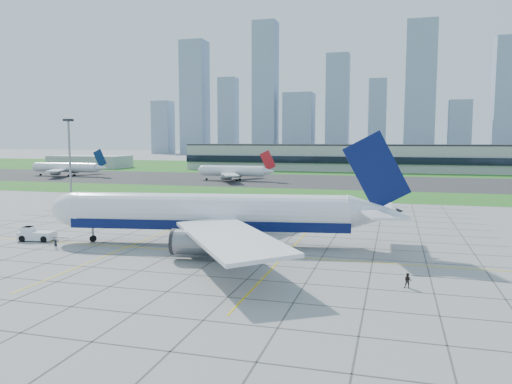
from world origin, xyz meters
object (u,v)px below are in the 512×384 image
airliner (212,214)px  crew_far (408,281)px  distant_jet_0 (67,167)px  light_mast (69,147)px  distant_jet_1 (234,171)px  pushback_tug (35,234)px  crew_near (56,244)px

airliner → crew_far: 38.07m
airliner → distant_jet_0: 188.91m
airliner → light_mast: bearing=131.3°
airliner → distant_jet_1: 138.36m
light_mast → crew_far: size_ratio=13.08×
pushback_tug → crew_near: (7.98, -4.65, -0.38)m
airliner → pushback_tug: 33.99m
crew_near → distant_jet_1: bearing=46.9°
airliner → crew_far: size_ratio=33.15×
light_mast → distant_jet_0: size_ratio=0.60×
crew_near → distant_jet_0: bearing=77.0°
crew_far → distant_jet_1: size_ratio=0.05×
distant_jet_1 → crew_near: bearing=-84.5°
light_mast → airliner: 96.48m
light_mast → crew_near: light_mast is taller
pushback_tug → crew_far: size_ratio=4.83×
light_mast → distant_jet_1: bearing=64.1°
pushback_tug → crew_far: pushback_tug is taller
crew_near → distant_jet_0: size_ratio=0.04×
crew_near → crew_far: size_ratio=0.79×
crew_far → distant_jet_0: (-163.49, 154.84, 3.51)m
distant_jet_1 → crew_far: bearing=-64.4°
light_mast → pushback_tug: size_ratio=2.71×
airliner → crew_far: airliner is taller
airliner → crew_far: (33.21, -18.05, -4.60)m
distant_jet_0 → distant_jet_1: bearing=-2.5°
light_mast → pushback_tug: light_mast is taller
pushback_tug → distant_jet_0: bearing=115.4°
distant_jet_1 → pushback_tug: bearing=-87.6°
pushback_tug → distant_jet_0: size_ratio=0.22×
airliner → distant_jet_1: size_ratio=1.52×
crew_far → distant_jet_0: 225.20m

